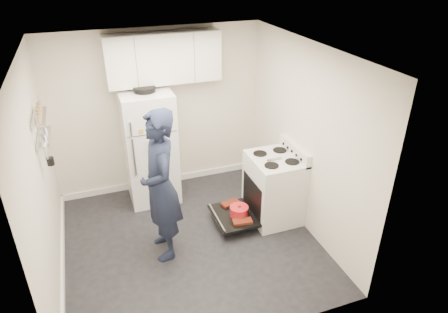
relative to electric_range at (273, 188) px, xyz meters
name	(u,v)px	position (x,y,z in m)	size (l,w,h in m)	color
room	(183,161)	(-1.29, -0.12, 0.74)	(3.21, 3.21, 2.51)	black
electric_range	(273,188)	(0.00, 0.00, 0.00)	(0.66, 0.76, 1.10)	silver
open_oven_door	(235,214)	(-0.56, -0.01, -0.29)	(0.55, 0.70, 0.21)	black
refrigerator	(150,147)	(-1.49, 1.10, 0.39)	(0.72, 0.74, 1.77)	silver
upper_cabinets	(163,58)	(-1.16, 1.28, 1.63)	(1.60, 0.33, 0.70)	silver
wall_shelf_rack	(42,127)	(-2.78, 0.34, 1.21)	(0.14, 0.60, 0.61)	#B2B2B7
person	(161,186)	(-1.60, -0.21, 0.49)	(0.70, 0.46, 1.92)	#161C31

